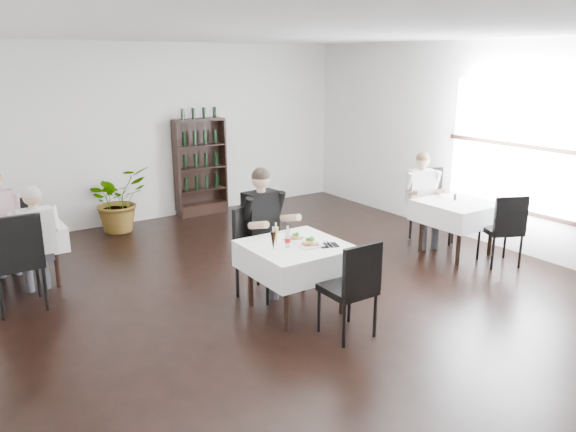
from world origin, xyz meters
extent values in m
plane|color=black|center=(0.00, 0.00, 0.00)|extent=(9.00, 9.00, 0.00)
plane|color=white|center=(0.00, 0.00, 3.00)|extent=(9.00, 9.00, 0.00)
plane|color=white|center=(0.00, 4.50, 1.50)|extent=(7.00, 0.00, 7.00)
plane|color=white|center=(3.50, 0.00, 1.50)|extent=(0.00, 9.00, 9.00)
cube|color=white|center=(3.48, 0.00, 1.55)|extent=(0.03, 2.20, 1.80)
cube|color=black|center=(3.46, 0.00, 0.63)|extent=(0.05, 2.30, 0.06)
cube|color=black|center=(0.60, 4.32, 0.10)|extent=(0.90, 0.28, 0.20)
cylinder|color=black|center=(-0.67, -0.36, 0.35)|extent=(0.06, 0.06, 0.71)
cylinder|color=black|center=(-0.67, 0.36, 0.35)|extent=(0.06, 0.06, 0.71)
cylinder|color=black|center=(0.07, -0.36, 0.35)|extent=(0.06, 0.06, 0.71)
cylinder|color=black|center=(0.07, 0.36, 0.35)|extent=(0.06, 0.06, 0.71)
cube|color=black|center=(-0.30, 0.00, 0.73)|extent=(0.85, 0.85, 0.04)
cube|color=white|center=(-0.30, 0.00, 0.62)|extent=(1.03, 1.03, 0.30)
cylinder|color=black|center=(-2.36, 2.16, 0.35)|extent=(0.06, 0.06, 0.71)
cylinder|color=black|center=(-2.36, 2.84, 0.35)|extent=(0.06, 0.06, 0.71)
cube|color=black|center=(-2.70, 2.50, 0.73)|extent=(0.80, 0.80, 0.04)
cube|color=white|center=(-2.70, 2.50, 0.62)|extent=(0.98, 0.98, 0.30)
cylinder|color=black|center=(2.36, -0.04, 0.35)|extent=(0.06, 0.06, 0.71)
cylinder|color=black|center=(2.36, 0.64, 0.35)|extent=(0.06, 0.06, 0.71)
cylinder|color=black|center=(3.04, -0.04, 0.35)|extent=(0.06, 0.06, 0.71)
cylinder|color=black|center=(3.04, 0.64, 0.35)|extent=(0.06, 0.06, 0.71)
cube|color=black|center=(2.70, 0.30, 0.73)|extent=(0.80, 0.80, 0.04)
cube|color=white|center=(2.70, 0.30, 0.62)|extent=(0.98, 0.98, 0.30)
imported|color=#2A5A1F|center=(-0.99, 4.10, 0.52)|extent=(1.17, 1.09, 1.05)
cylinder|color=black|center=(-0.49, 0.28, 0.24)|extent=(0.04, 0.04, 0.49)
cylinder|color=black|center=(-0.67, 0.67, 0.24)|extent=(0.04, 0.04, 0.49)
cylinder|color=black|center=(-0.11, 0.46, 0.24)|extent=(0.04, 0.04, 0.49)
cylinder|color=black|center=(-0.28, 0.84, 0.24)|extent=(0.04, 0.04, 0.49)
cube|color=black|center=(-0.39, 0.56, 0.52)|extent=(0.65, 0.65, 0.07)
cube|color=black|center=(-0.48, 0.76, 0.80)|extent=(0.47, 0.25, 0.53)
cylinder|color=black|center=(0.00, -0.57, 0.23)|extent=(0.04, 0.04, 0.46)
cylinder|color=black|center=(0.00, -0.97, 0.23)|extent=(0.04, 0.04, 0.46)
cylinder|color=black|center=(-0.40, -0.57, 0.23)|extent=(0.04, 0.04, 0.46)
cylinder|color=black|center=(-0.40, -0.97, 0.23)|extent=(0.04, 0.04, 0.46)
cube|color=black|center=(-0.20, -0.77, 0.49)|extent=(0.46, 0.46, 0.07)
cube|color=black|center=(-0.20, -0.98, 0.76)|extent=(0.46, 0.05, 0.50)
cylinder|color=black|center=(-2.78, 2.91, 0.21)|extent=(0.03, 0.03, 0.42)
cylinder|color=black|center=(-2.73, 3.27, 0.21)|extent=(0.03, 0.03, 0.42)
cylinder|color=black|center=(-2.41, 2.87, 0.21)|extent=(0.03, 0.03, 0.42)
cylinder|color=black|center=(-2.37, 3.23, 0.21)|extent=(0.03, 0.03, 0.42)
cube|color=black|center=(-2.57, 3.07, 0.45)|extent=(0.47, 0.47, 0.06)
cube|color=black|center=(-2.55, 3.26, 0.70)|extent=(0.43, 0.09, 0.46)
cylinder|color=black|center=(-2.61, 1.98, 0.26)|extent=(0.04, 0.04, 0.51)
cylinder|color=black|center=(-2.62, 1.53, 0.26)|extent=(0.04, 0.04, 0.51)
cylinder|color=black|center=(-3.07, 1.53, 0.26)|extent=(0.04, 0.04, 0.51)
cube|color=black|center=(-2.84, 1.75, 0.55)|extent=(0.52, 0.52, 0.08)
cube|color=black|center=(-2.84, 1.52, 0.85)|extent=(0.52, 0.06, 0.56)
cylinder|color=black|center=(2.51, 0.75, 0.25)|extent=(0.04, 0.04, 0.51)
cylinder|color=black|center=(2.67, 1.15, 0.25)|extent=(0.04, 0.04, 0.51)
cylinder|color=black|center=(2.91, 0.58, 0.25)|extent=(0.04, 0.04, 0.51)
cylinder|color=black|center=(3.08, 0.98, 0.25)|extent=(0.04, 0.04, 0.51)
cube|color=black|center=(2.79, 0.86, 0.54)|extent=(0.66, 0.66, 0.08)
cube|color=black|center=(2.88, 1.08, 0.84)|extent=(0.49, 0.24, 0.55)
cylinder|color=black|center=(3.11, -0.23, 0.23)|extent=(0.04, 0.04, 0.45)
cylinder|color=black|center=(2.94, -0.59, 0.23)|extent=(0.04, 0.04, 0.45)
cylinder|color=black|center=(2.75, -0.07, 0.23)|extent=(0.04, 0.04, 0.45)
cylinder|color=black|center=(2.58, -0.43, 0.23)|extent=(0.04, 0.04, 0.45)
cube|color=black|center=(2.85, -0.33, 0.48)|extent=(0.60, 0.60, 0.07)
cube|color=black|center=(2.76, -0.52, 0.75)|extent=(0.43, 0.24, 0.49)
cube|color=#3A3B41|center=(-0.36, 0.57, 0.58)|extent=(0.19, 0.45, 0.15)
cylinder|color=#3A3B41|center=(-0.34, 0.38, 0.25)|extent=(0.11, 0.11, 0.51)
cube|color=#3A3B41|center=(-0.16, 0.59, 0.58)|extent=(0.19, 0.45, 0.15)
cylinder|color=#3A3B41|center=(-0.14, 0.41, 0.25)|extent=(0.11, 0.11, 0.51)
cube|color=black|center=(-0.28, 0.78, 0.92)|extent=(0.44, 0.27, 0.57)
cylinder|color=tan|center=(-0.49, 0.47, 0.90)|extent=(0.12, 0.33, 0.16)
cylinder|color=tan|center=(-0.02, 0.52, 0.90)|extent=(0.12, 0.33, 0.16)
sphere|color=tan|center=(-0.28, 0.76, 1.36)|extent=(0.22, 0.22, 0.22)
sphere|color=black|center=(-0.28, 0.76, 1.39)|extent=(0.22, 0.22, 0.22)
cylinder|color=#3A3B41|center=(-2.90, 2.90, 0.22)|extent=(0.10, 0.10, 0.45)
cube|color=#3A3B41|center=(-2.71, 3.06, 0.51)|extent=(0.14, 0.39, 0.13)
cylinder|color=#3A3B41|center=(-2.71, 2.89, 0.22)|extent=(0.10, 0.10, 0.45)
cylinder|color=tan|center=(-2.59, 2.98, 0.79)|extent=(0.08, 0.29, 0.14)
cube|color=#3A3B41|center=(-2.49, 2.03, 0.53)|extent=(0.13, 0.40, 0.13)
cylinder|color=#3A3B41|center=(-2.49, 2.20, 0.23)|extent=(0.10, 0.10, 0.46)
cube|color=#3A3B41|center=(-2.68, 2.03, 0.53)|extent=(0.13, 0.40, 0.13)
cylinder|color=#3A3B41|center=(-2.68, 2.20, 0.23)|extent=(0.10, 0.10, 0.46)
cube|color=silver|center=(-2.59, 1.85, 0.84)|extent=(0.38, 0.21, 0.52)
cylinder|color=tan|center=(-2.37, 2.10, 0.82)|extent=(0.08, 0.29, 0.15)
cylinder|color=tan|center=(-2.80, 2.11, 0.82)|extent=(0.08, 0.29, 0.15)
sphere|color=tan|center=(-2.59, 1.87, 1.23)|extent=(0.20, 0.20, 0.20)
sphere|color=beige|center=(-2.59, 1.87, 1.26)|extent=(0.20, 0.20, 0.20)
cube|color=#3A3B41|center=(2.49, 0.83, 0.54)|extent=(0.26, 0.43, 0.14)
cylinder|color=#3A3B41|center=(2.43, 0.66, 0.24)|extent=(0.11, 0.11, 0.47)
cube|color=#3A3B41|center=(2.67, 0.76, 0.54)|extent=(0.26, 0.43, 0.14)
cylinder|color=#3A3B41|center=(2.62, 0.60, 0.24)|extent=(0.11, 0.11, 0.47)
cube|color=silver|center=(2.64, 0.97, 0.86)|extent=(0.44, 0.33, 0.53)
cylinder|color=tan|center=(2.35, 0.80, 0.84)|extent=(0.17, 0.31, 0.15)
cylinder|color=tan|center=(2.77, 0.65, 0.84)|extent=(0.17, 0.31, 0.15)
sphere|color=tan|center=(2.64, 0.95, 1.27)|extent=(0.20, 0.20, 0.20)
sphere|color=brown|center=(2.64, 0.95, 1.30)|extent=(0.20, 0.20, 0.20)
cube|color=white|center=(-0.21, 0.15, 0.78)|extent=(0.28, 0.28, 0.02)
cube|color=brown|center=(-0.23, 0.13, 0.80)|extent=(0.11, 0.10, 0.02)
sphere|color=#397D21|center=(-0.16, 0.18, 0.81)|extent=(0.05, 0.05, 0.05)
cube|color=brown|center=(-0.19, 0.10, 0.79)|extent=(0.08, 0.07, 0.02)
cube|color=white|center=(-0.20, -0.11, 0.78)|extent=(0.29, 0.29, 0.02)
cube|color=brown|center=(-0.23, -0.13, 0.80)|extent=(0.11, 0.09, 0.03)
sphere|color=#397D21|center=(-0.14, -0.07, 0.82)|extent=(0.06, 0.06, 0.06)
cube|color=brown|center=(-0.18, -0.17, 0.80)|extent=(0.12, 0.10, 0.02)
cone|color=black|center=(-0.62, -0.04, 0.87)|extent=(0.06, 0.06, 0.21)
cylinder|color=silver|center=(-0.62, -0.04, 1.01)|extent=(0.02, 0.02, 0.05)
cone|color=gold|center=(-0.50, 0.08, 0.87)|extent=(0.06, 0.06, 0.21)
cylinder|color=silver|center=(-0.50, 0.08, 1.00)|extent=(0.02, 0.02, 0.05)
cylinder|color=silver|center=(-0.43, -0.04, 0.87)|extent=(0.06, 0.06, 0.19)
cylinder|color=#A70C09|center=(-0.43, -0.04, 0.85)|extent=(0.06, 0.06, 0.05)
cylinder|color=silver|center=(-0.43, -0.04, 0.99)|extent=(0.02, 0.02, 0.05)
cube|color=black|center=(-0.03, -0.23, 0.77)|extent=(0.25, 0.22, 0.01)
cylinder|color=silver|center=(-0.06, -0.23, 0.79)|extent=(0.09, 0.22, 0.01)
cylinder|color=silver|center=(-0.01, -0.23, 0.79)|extent=(0.08, 0.22, 0.01)
cylinder|color=black|center=(2.72, 0.38, 0.82)|extent=(0.04, 0.04, 0.09)
camera|label=1|loc=(-3.59, -4.77, 2.70)|focal=35.00mm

